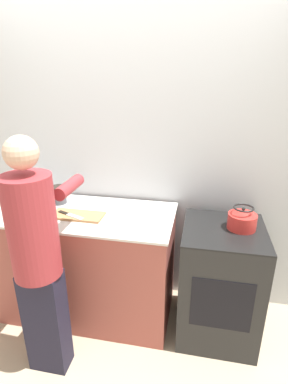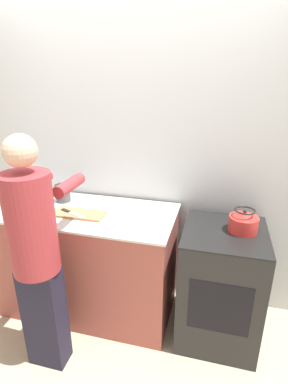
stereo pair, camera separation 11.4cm
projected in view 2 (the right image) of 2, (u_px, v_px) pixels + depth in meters
The scene contains 10 objects.
ground_plane at pixel (113, 341), 2.34m from camera, with size 12.00×12.00×0.00m, color tan.
wall_back at pixel (137, 156), 2.53m from camera, with size 8.00×0.05×2.60m.
counter at pixel (87, 260), 2.55m from camera, with size 1.47×0.69×0.93m.
oven at pixel (220, 284), 2.27m from camera, with size 0.59×0.61×0.92m.
person at pixel (37, 252), 1.88m from camera, with size 0.33×0.57×1.64m.
cutting_board at pixel (79, 214), 2.31m from camera, with size 0.40×0.18×0.02m.
knife at pixel (72, 213), 2.30m from camera, with size 0.24×0.12×0.01m.
kettle at pixel (244, 222), 2.08m from camera, with size 0.20×0.20×0.17m.
bowl_prep at pixel (26, 199), 2.50m from camera, with size 0.17×0.17×0.09m.
canister_jar at pixel (63, 193), 2.54m from camera, with size 0.13×0.13×0.15m.
Camera 2 is at (0.68, -1.64, 1.93)m, focal length 28.00 mm.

